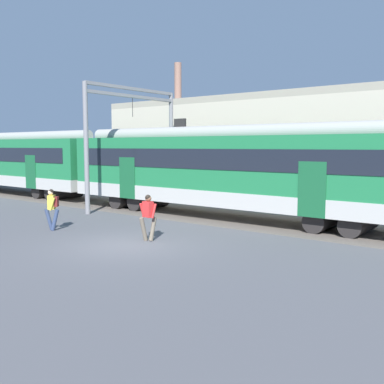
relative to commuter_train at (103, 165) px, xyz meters
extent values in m
plane|color=#515156|center=(9.17, -6.95, -2.25)|extent=(160.00, 160.00, 0.00)
cube|color=#605951|center=(-2.48, 0.00, -2.25)|extent=(80.00, 4.40, 0.01)
cube|color=#B7B7B2|center=(8.52, 0.00, -1.20)|extent=(18.00, 3.06, 0.70)
cube|color=#1E7542|center=(8.52, 0.00, 0.35)|extent=(18.00, 3.00, 2.40)
cube|color=black|center=(8.52, -1.51, 0.55)|extent=(16.56, 0.03, 0.90)
cube|color=#165731|center=(13.47, -1.52, -0.50)|extent=(1.10, 0.04, 2.10)
cube|color=#165731|center=(3.57, -1.52, -0.50)|extent=(1.10, 0.04, 2.10)
cylinder|color=#9C9C97|center=(8.52, 0.00, 1.73)|extent=(17.64, 0.70, 0.70)
cube|color=black|center=(5.82, 0.00, 2.28)|extent=(0.70, 0.12, 0.40)
cylinder|color=black|center=(14.80, 0.00, -1.80)|extent=(0.90, 2.40, 0.90)
cylinder|color=black|center=(13.40, 0.00, -1.80)|extent=(0.90, 2.40, 0.90)
cylinder|color=black|center=(3.64, 0.00, -1.80)|extent=(0.90, 2.40, 0.90)
cylinder|color=black|center=(2.24, 0.00, -1.80)|extent=(0.90, 2.40, 0.90)
cube|color=#B7B7B2|center=(-10.08, 0.00, -1.20)|extent=(18.00, 3.06, 0.70)
cube|color=#1E7542|center=(-10.08, 0.00, 0.35)|extent=(18.00, 3.00, 2.40)
cube|color=#165731|center=(-5.13, -1.52, -0.50)|extent=(1.10, 0.04, 2.10)
cylinder|color=#9C9C97|center=(-10.08, 0.00, 1.73)|extent=(17.64, 0.70, 0.70)
cylinder|color=black|center=(-3.80, 0.00, -1.80)|extent=(0.90, 2.40, 0.90)
cylinder|color=black|center=(-5.20, 0.00, -1.80)|extent=(0.90, 2.40, 0.90)
cylinder|color=navy|center=(4.66, -6.91, -1.82)|extent=(0.37, 0.34, 0.87)
cylinder|color=navy|center=(4.99, -6.86, -1.82)|extent=(0.37, 0.34, 0.87)
cube|color=gold|center=(4.83, -6.89, -1.11)|extent=(0.42, 0.43, 0.56)
cylinder|color=gold|center=(5.03, -7.00, -1.16)|extent=(0.25, 0.23, 0.52)
cylinder|color=gold|center=(4.62, -6.77, -1.16)|extent=(0.25, 0.23, 0.52)
sphere|color=beige|center=(4.81, -6.90, -0.72)|extent=(0.22, 0.22, 0.22)
sphere|color=black|center=(4.83, -6.89, -0.69)|extent=(0.20, 0.20, 0.20)
cube|color=maroon|center=(4.96, -6.77, -1.09)|extent=(0.30, 0.32, 0.40)
cylinder|color=#6B6051|center=(9.38, -5.85, -1.82)|extent=(0.18, 0.36, 0.87)
cylinder|color=#6B6051|center=(9.18, -6.11, -1.82)|extent=(0.18, 0.36, 0.87)
cube|color=red|center=(9.28, -5.98, -1.11)|extent=(0.38, 0.27, 0.56)
cylinder|color=red|center=(9.05, -6.04, -1.16)|extent=(0.11, 0.25, 0.52)
cylinder|color=red|center=(9.50, -5.91, -1.16)|extent=(0.11, 0.25, 0.52)
sphere|color=brown|center=(9.28, -5.96, -0.72)|extent=(0.22, 0.22, 0.22)
sphere|color=black|center=(9.28, -5.98, -0.69)|extent=(0.20, 0.20, 0.20)
cylinder|color=gray|center=(2.47, -3.20, 1.00)|extent=(0.24, 0.24, 6.50)
cylinder|color=gray|center=(2.47, 3.20, 1.00)|extent=(0.24, 0.24, 6.50)
cube|color=gray|center=(2.47, 0.00, 4.20)|extent=(0.20, 6.40, 0.16)
cube|color=gray|center=(2.47, 0.00, 3.80)|extent=(0.20, 6.40, 0.16)
cylinder|color=black|center=(2.47, 0.00, 3.20)|extent=(0.03, 0.03, 1.00)
cube|color=beige|center=(5.84, 7.38, 0.75)|extent=(21.00, 5.00, 6.00)
cube|color=#9F9686|center=(5.84, 7.38, 3.95)|extent=(21.00, 5.00, 0.40)
cylinder|color=#8C6656|center=(-0.47, 7.38, 5.35)|extent=(0.50, 0.50, 3.20)
camera|label=1|loc=(20.23, -17.43, 1.13)|focal=42.00mm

